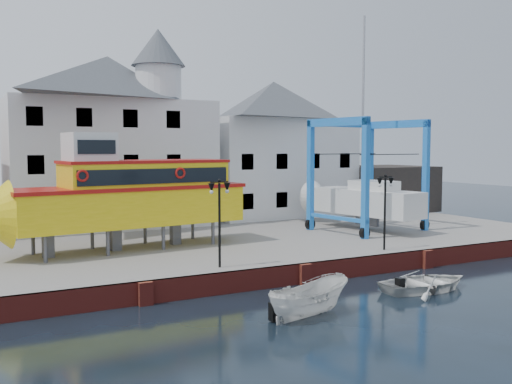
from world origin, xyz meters
name	(u,v)px	position (x,y,z in m)	size (l,w,h in m)	color
ground	(305,284)	(0.00, 0.00, 0.00)	(140.00, 140.00, 0.00)	black
hardstanding	(214,241)	(0.00, 11.00, 0.50)	(44.00, 22.00, 1.00)	slate
quay_wall	(303,273)	(0.00, 0.10, 0.50)	(44.00, 0.47, 1.00)	maroon
building_white_main	(111,138)	(-4.87, 18.39, 7.34)	(14.00, 8.30, 14.00)	silver
building_white_right	(274,148)	(9.00, 19.00, 6.60)	(12.00, 8.00, 11.20)	silver
shed_dark	(381,188)	(19.00, 17.00, 3.00)	(8.00, 7.00, 4.00)	black
lamp_post_left	(219,201)	(-4.00, 1.20, 4.17)	(1.12, 0.32, 4.20)	black
lamp_post_right	(385,193)	(6.00, 1.20, 4.17)	(1.12, 0.32, 4.20)	black
tour_boat	(116,196)	(-7.20, 7.95, 4.04)	(15.10, 5.14, 6.45)	#59595E
travel_lift	(358,194)	(9.90, 8.59, 3.43)	(7.58, 9.92, 14.58)	blue
motorboat_a	(309,316)	(-2.74, -4.61, 0.00)	(1.56, 4.14, 1.60)	silver
motorboat_b	(426,290)	(4.38, -3.67, 0.00)	(3.30, 4.62, 0.96)	silver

